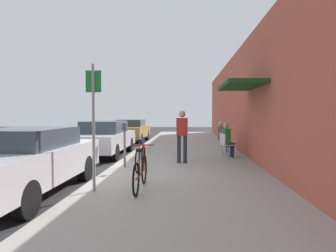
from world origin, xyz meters
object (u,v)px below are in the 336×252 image
(cafe_chair_2, at_px, (221,140))
(parked_car_0, at_px, (26,160))
(seated_patron_0, at_px, (228,138))
(cafe_chair_1, at_px, (223,141))
(parking_meter, at_px, (125,142))
(parked_car_1, at_px, (104,138))
(bicycle_0, at_px, (140,172))
(pedestrian_standing, at_px, (182,132))
(bicycle_1, at_px, (141,157))
(seated_patron_2, at_px, (222,135))
(street_sign, at_px, (94,117))
(cafe_chair_0, at_px, (226,144))
(parked_car_2, at_px, (131,130))

(cafe_chair_2, bearing_deg, parked_car_0, -126.91)
(seated_patron_0, relative_size, cafe_chair_1, 1.48)
(parking_meter, bearing_deg, parked_car_1, 116.01)
(bicycle_0, distance_m, pedestrian_standing, 3.49)
(pedestrian_standing, bearing_deg, bicycle_1, -135.50)
(parked_car_1, relative_size, pedestrian_standing, 2.59)
(parked_car_1, xyz_separation_m, seated_patron_0, (4.88, -1.00, 0.08))
(bicycle_0, height_order, seated_patron_2, seated_patron_2)
(parked_car_0, xyz_separation_m, parking_meter, (1.55, 2.61, 0.15))
(cafe_chair_2, bearing_deg, bicycle_1, -123.67)
(parking_meter, distance_m, street_sign, 2.80)
(pedestrian_standing, bearing_deg, cafe_chair_1, 54.60)
(cafe_chair_0, bearing_deg, parked_car_0, -135.25)
(cafe_chair_0, xyz_separation_m, seated_patron_2, (0.06, 1.63, 0.19))
(pedestrian_standing, bearing_deg, cafe_chair_2, 62.04)
(parked_car_0, bearing_deg, parking_meter, 59.34)
(parked_car_0, height_order, seated_patron_2, seated_patron_2)
(bicycle_0, bearing_deg, street_sign, -167.99)
(parked_car_2, bearing_deg, bicycle_1, -77.27)
(parking_meter, distance_m, cafe_chair_0, 3.93)
(bicycle_0, relative_size, cafe_chair_1, 1.97)
(seated_patron_2, bearing_deg, parking_meter, -131.27)
(seated_patron_2, bearing_deg, parked_car_1, -172.83)
(parked_car_0, height_order, cafe_chair_2, parked_car_0)
(parked_car_0, xyz_separation_m, parked_car_2, (-0.00, 11.50, -0.02))
(pedestrian_standing, bearing_deg, bicycle_0, -103.76)
(cafe_chair_2, bearing_deg, street_sign, -117.06)
(cafe_chair_0, bearing_deg, seated_patron_0, 15.28)
(cafe_chair_0, bearing_deg, seated_patron_2, 87.98)
(parked_car_2, height_order, cafe_chair_0, parked_car_2)
(parking_meter, distance_m, cafe_chair_2, 5.02)
(parking_meter, distance_m, bicycle_0, 2.68)
(parked_car_2, bearing_deg, seated_patron_2, -46.25)
(street_sign, relative_size, bicycle_0, 1.52)
(cafe_chair_1, xyz_separation_m, pedestrian_standing, (-1.58, -2.22, 0.50))
(cafe_chair_1, distance_m, pedestrian_standing, 2.77)
(parking_meter, xyz_separation_m, cafe_chair_1, (3.27, 3.05, -0.26))
(seated_patron_0, height_order, pedestrian_standing, pedestrian_standing)
(seated_patron_0, height_order, seated_patron_2, same)
(parked_car_0, distance_m, parked_car_1, 5.79)
(parked_car_2, xyz_separation_m, bicycle_0, (2.43, -11.38, -0.24))
(parking_meter, relative_size, seated_patron_2, 1.02)
(parking_meter, xyz_separation_m, pedestrian_standing, (1.69, 0.83, 0.23))
(parking_meter, relative_size, bicycle_0, 0.77)
(parked_car_0, bearing_deg, pedestrian_standing, 46.75)
(parked_car_0, height_order, seated_patron_0, seated_patron_0)
(bicycle_1, height_order, pedestrian_standing, pedestrian_standing)
(street_sign, xyz_separation_m, cafe_chair_0, (3.32, 4.86, -1.02))
(pedestrian_standing, bearing_deg, cafe_chair_0, 40.17)
(street_sign, relative_size, cafe_chair_0, 2.99)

